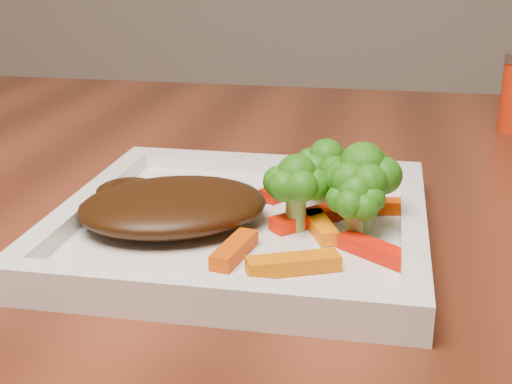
# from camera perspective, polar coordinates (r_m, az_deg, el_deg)

# --- Properties ---
(plate) EXTENTS (0.27, 0.27, 0.01)m
(plate) POSITION_cam_1_polar(r_m,az_deg,el_deg) (0.54, -1.04, -3.02)
(plate) COLOR white
(plate) RESTS_ON dining_table
(steak) EXTENTS (0.18, 0.16, 0.03)m
(steak) POSITION_cam_1_polar(r_m,az_deg,el_deg) (0.53, -6.63, -1.10)
(steak) COLOR #371B08
(steak) RESTS_ON plate
(broccoli_0) EXTENTS (0.06, 0.06, 0.07)m
(broccoli_0) POSITION_cam_1_polar(r_m,az_deg,el_deg) (0.56, 5.61, 2.11)
(broccoli_0) COLOR #1B7613
(broccoli_0) RESTS_ON plate
(broccoli_1) EXTENTS (0.07, 0.07, 0.06)m
(broccoli_1) POSITION_cam_1_polar(r_m,az_deg,el_deg) (0.52, 8.44, 0.24)
(broccoli_1) COLOR #286510
(broccoli_1) RESTS_ON plate
(broccoli_2) EXTENTS (0.05, 0.05, 0.06)m
(broccoli_2) POSITION_cam_1_polar(r_m,az_deg,el_deg) (0.50, 7.94, -0.79)
(broccoli_2) COLOR #207112
(broccoli_2) RESTS_ON plate
(broccoli_3) EXTENTS (0.06, 0.06, 0.06)m
(broccoli_3) POSITION_cam_1_polar(r_m,az_deg,el_deg) (0.52, 3.24, 0.20)
(broccoli_3) COLOR #267012
(broccoli_3) RESTS_ON plate
(carrot_0) EXTENTS (0.06, 0.04, 0.01)m
(carrot_0) POSITION_cam_1_polar(r_m,az_deg,el_deg) (0.46, 3.00, -5.74)
(carrot_0) COLOR #D96503
(carrot_0) RESTS_ON plate
(carrot_1) EXTENTS (0.05, 0.04, 0.01)m
(carrot_1) POSITION_cam_1_polar(r_m,az_deg,el_deg) (0.49, 9.53, -4.61)
(carrot_1) COLOR red
(carrot_1) RESTS_ON plate
(carrot_2) EXTENTS (0.02, 0.05, 0.01)m
(carrot_2) POSITION_cam_1_polar(r_m,az_deg,el_deg) (0.48, -1.73, -4.62)
(carrot_2) COLOR #C84303
(carrot_2) RESTS_ON plate
(carrot_3) EXTENTS (0.05, 0.02, 0.01)m
(carrot_3) POSITION_cam_1_polar(r_m,az_deg,el_deg) (0.57, 10.22, -1.11)
(carrot_3) COLOR #E13F03
(carrot_3) RESTS_ON plate
(carrot_4) EXTENTS (0.04, 0.06, 0.01)m
(carrot_4) POSITION_cam_1_polar(r_m,az_deg,el_deg) (0.60, 2.58, 0.27)
(carrot_4) COLOR red
(carrot_4) RESTS_ON plate
(carrot_5) EXTENTS (0.03, 0.05, 0.01)m
(carrot_5) POSITION_cam_1_polar(r_m,az_deg,el_deg) (0.52, 5.21, -2.79)
(carrot_5) COLOR orange
(carrot_5) RESTS_ON plate
(carrot_6) EXTENTS (0.05, 0.05, 0.01)m
(carrot_6) POSITION_cam_1_polar(r_m,az_deg,el_deg) (0.53, 4.07, -2.10)
(carrot_6) COLOR #FF2104
(carrot_6) RESTS_ON plate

